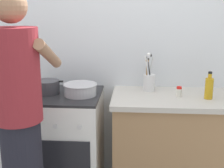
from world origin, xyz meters
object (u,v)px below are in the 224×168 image
pot (47,87)px  spice_bottle (179,92)px  person (20,126)px  stove_range (66,144)px  oil_bottle (209,88)px  utensil_crock (149,79)px  mixing_bowl (80,89)px

pot → spice_bottle: size_ratio=3.23×
person → stove_range: bearing=76.3°
pot → oil_bottle: oil_bottle is taller
pot → utensil_crock: utensil_crock is taller
mixing_bowl → person: (-0.29, -0.58, -0.09)m
mixing_bowl → spice_bottle: bearing=1.1°
spice_bottle → pot: bearing=179.3°
utensil_crock → mixing_bowl: bearing=-162.8°
utensil_crock → spice_bottle: utensil_crock is taller
pot → oil_bottle: 1.30m
stove_range → spice_bottle: (0.94, -0.00, 0.49)m
utensil_crock → person: size_ratio=0.20×
stove_range → utensil_crock: size_ratio=2.70×
stove_range → mixing_bowl: mixing_bowl is taller
pot → mixing_bowl: bearing=-5.8°
pot → person: size_ratio=0.16×
utensil_crock → person: (-0.85, -0.76, -0.14)m
oil_bottle → stove_range: bearing=177.7°
mixing_bowl → oil_bottle: oil_bottle is taller
pot → oil_bottle: bearing=-2.4°
pot → person: person is taller
stove_range → pot: size_ratio=3.37×
oil_bottle → person: 1.42m
utensil_crock → stove_range: bearing=-167.6°
utensil_crock → oil_bottle: 0.50m
stove_range → utensil_crock: 0.91m
pot → utensil_crock: (0.84, 0.15, 0.05)m
utensil_crock → spice_bottle: (0.23, -0.16, -0.06)m
mixing_bowl → oil_bottle: 1.02m
stove_range → spice_bottle: size_ratio=10.88×
mixing_bowl → stove_range: bearing=171.9°
stove_range → oil_bottle: bearing=-2.3°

